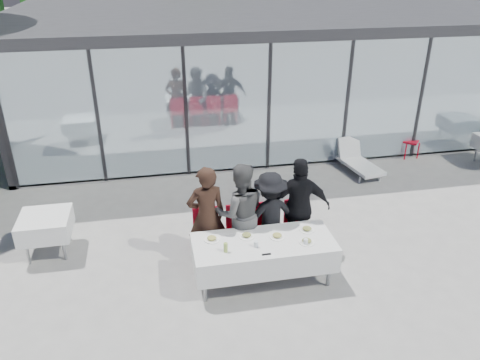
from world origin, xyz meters
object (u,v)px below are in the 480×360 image
object	(u,v)px
folded_eyeglasses	(266,254)
diner_chair_d	(297,223)
dining_table	(264,252)
plate_b	(247,236)
diner_c	(270,215)
plate_c	(277,236)
plate_extra	(307,241)
diner_d	(299,207)
plate_a	(212,239)
diner_chair_c	(268,226)
diner_a	(207,216)
spare_chair_b	(394,136)
diner_chair_a	(207,233)
diner_b	(240,213)
plate_d	(307,229)
juice_bottle	(226,248)
spare_chair_a	(407,137)
diner_chair_b	(240,229)
spare_table_left	(45,225)
lounger	(357,160)

from	to	relation	value
folded_eyeglasses	diner_chair_d	bearing A→B (deg)	52.78
dining_table	plate_b	bearing A→B (deg)	144.31
diner_c	plate_c	world-z (taller)	diner_c
plate_b	plate_extra	distance (m)	0.96
plate_b	plate_extra	size ratio (longest dim) A/B	1.00
diner_d	plate_c	size ratio (longest dim) A/B	7.34
plate_a	folded_eyeglasses	distance (m)	0.94
diner_chair_c	plate_c	xyz separation A→B (m)	(-0.03, -0.68, 0.24)
diner_chair_c	folded_eyeglasses	bearing A→B (deg)	-105.84
diner_a	spare_chair_b	bearing A→B (deg)	-152.20
diner_chair_c	spare_chair_b	distance (m)	5.67
diner_chair_a	diner_b	xyz separation A→B (m)	(0.57, -0.07, 0.37)
diner_chair_d	plate_d	world-z (taller)	diner_chair_d
spare_chair_b	plate_d	bearing A→B (deg)	-131.64
diner_chair_d	juice_bottle	size ratio (longest dim) A/B	6.33
plate_d	plate_b	bearing A→B (deg)	-179.97
plate_extra	spare_chair_a	world-z (taller)	spare_chair_a
diner_chair_a	diner_chair_c	world-z (taller)	same
diner_chair_a	juice_bottle	xyz separation A→B (m)	(0.18, -0.92, 0.29)
diner_chair_d	diner_d	bearing A→B (deg)	-90.00
diner_b	plate_a	xyz separation A→B (m)	(-0.56, -0.49, -0.13)
diner_chair_b	plate_a	world-z (taller)	diner_chair_b
diner_c	plate_extra	world-z (taller)	diner_c
diner_c	spare_table_left	xyz separation A→B (m)	(-3.84, 0.82, -0.24)
lounger	plate_a	bearing A→B (deg)	-138.81
plate_b	lounger	bearing A→B (deg)	45.56
diner_c	diner_chair_d	world-z (taller)	diner_c
diner_chair_b	folded_eyeglasses	world-z (taller)	diner_chair_b
dining_table	diner_chair_c	bearing A→B (deg)	70.35
dining_table	folded_eyeglasses	world-z (taller)	folded_eyeglasses
juice_bottle	spare_table_left	bearing A→B (deg)	150.37
diner_b	diner_chair_b	xyz separation A→B (m)	(0.00, 0.07, -0.37)
spare_chair_a	plate_extra	bearing A→B (deg)	-133.15
diner_chair_d	spare_chair_a	xyz separation A→B (m)	(4.10, 3.61, 0.00)
folded_eyeglasses	diner_chair_c	bearing A→B (deg)	74.16
diner_a	diner_d	distance (m)	1.62
dining_table	plate_extra	xyz separation A→B (m)	(0.65, -0.17, 0.24)
diner_chair_a	diner_d	bearing A→B (deg)	-2.32
diner_chair_b	plate_a	xyz separation A→B (m)	(-0.56, -0.56, 0.24)
plate_extra	juice_bottle	xyz separation A→B (m)	(-1.29, -0.00, 0.05)
juice_bottle	plate_extra	bearing A→B (deg)	0.01
diner_chair_c	diner_a	bearing A→B (deg)	-176.56
diner_chair_c	spare_chair_b	size ratio (longest dim) A/B	1.00
plate_extra	spare_chair_b	world-z (taller)	spare_chair_b
spare_table_left	plate_a	bearing A→B (deg)	-25.31
diner_c	spare_chair_b	world-z (taller)	diner_c
diner_b	plate_extra	xyz separation A→B (m)	(0.90, -0.85, -0.13)
plate_b	diner_chair_a	bearing A→B (deg)	135.13
diner_b	diner_a	bearing A→B (deg)	2.92
plate_c	lounger	world-z (taller)	plate_c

